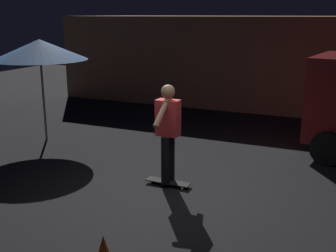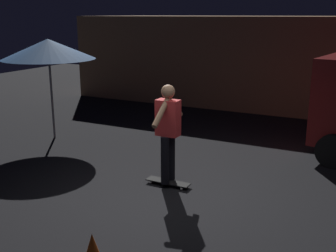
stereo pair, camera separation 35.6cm
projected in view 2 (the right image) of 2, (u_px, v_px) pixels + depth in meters
The scene contains 5 objects.
ground_plane at pixel (172, 201), 6.55m from camera, with size 28.00×28.00×0.00m, color black.
low_building at pixel (255, 58), 14.09m from camera, with size 11.36×4.40×2.77m.
patio_umbrella at pixel (48, 49), 9.39m from camera, with size 2.10×2.10×2.30m.
skateboard_ridden at pixel (168, 182), 7.14m from camera, with size 0.78×0.23×0.07m.
skater at pixel (168, 127), 6.89m from camera, with size 0.38×0.98×1.67m.
Camera 2 is at (2.64, -5.41, 2.84)m, focal length 44.64 mm.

